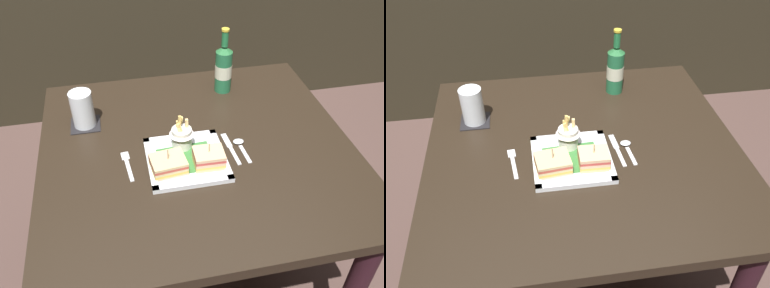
# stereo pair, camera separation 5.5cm
# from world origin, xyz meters

# --- Properties ---
(ground_plane) EXTENTS (6.00, 6.00, 0.00)m
(ground_plane) POSITION_xyz_m (0.00, 0.00, 0.00)
(ground_plane) COLOR #4C3731
(dining_table) EXTENTS (1.01, 0.95, 0.73)m
(dining_table) POSITION_xyz_m (0.00, 0.00, 0.61)
(dining_table) COLOR black
(dining_table) RESTS_ON ground_plane
(square_plate) EXTENTS (0.24, 0.24, 0.02)m
(square_plate) POSITION_xyz_m (-0.05, -0.06, 0.73)
(square_plate) COLOR white
(square_plate) RESTS_ON dining_table
(sandwich_half_left) EXTENTS (0.11, 0.10, 0.08)m
(sandwich_half_left) POSITION_xyz_m (-0.11, -0.10, 0.76)
(sandwich_half_left) COLOR #E4B08C
(sandwich_half_left) RESTS_ON square_plate
(sandwich_half_right) EXTENTS (0.09, 0.08, 0.08)m
(sandwich_half_right) POSITION_xyz_m (0.01, -0.10, 0.76)
(sandwich_half_right) COLOR #D7B97F
(sandwich_half_right) RESTS_ON square_plate
(fries_cup) EXTENTS (0.08, 0.08, 0.12)m
(fries_cup) POSITION_xyz_m (-0.05, -0.00, 0.78)
(fries_cup) COLOR white
(fries_cup) RESTS_ON square_plate
(beer_bottle) EXTENTS (0.06, 0.06, 0.25)m
(beer_bottle) POSITION_xyz_m (0.17, 0.32, 0.82)
(beer_bottle) COLOR #236B41
(beer_bottle) RESTS_ON dining_table
(drink_coaster) EXTENTS (0.10, 0.10, 0.00)m
(drink_coaster) POSITION_xyz_m (-0.35, 0.19, 0.73)
(drink_coaster) COLOR black
(drink_coaster) RESTS_ON dining_table
(water_glass) EXTENTS (0.08, 0.08, 0.13)m
(water_glass) POSITION_xyz_m (-0.35, 0.19, 0.79)
(water_glass) COLOR silver
(water_glass) RESTS_ON dining_table
(fork) EXTENTS (0.03, 0.14, 0.00)m
(fork) POSITION_xyz_m (-0.23, -0.04, 0.73)
(fork) COLOR silver
(fork) RESTS_ON dining_table
(knife) EXTENTS (0.03, 0.16, 0.00)m
(knife) POSITION_xyz_m (0.10, -0.03, 0.73)
(knife) COLOR silver
(knife) RESTS_ON dining_table
(spoon) EXTENTS (0.03, 0.12, 0.01)m
(spoon) POSITION_xyz_m (0.14, -0.02, 0.73)
(spoon) COLOR silver
(spoon) RESTS_ON dining_table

